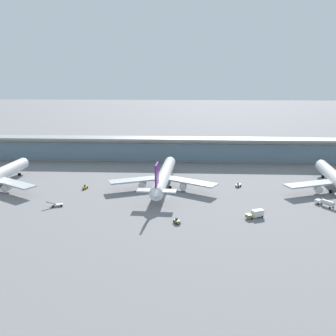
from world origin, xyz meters
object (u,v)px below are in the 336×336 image
Objects in this scene: airliner_centre_stand at (164,176)px; service_truck_near_nose_olive at (177,221)px; service_truck_under_wing_white at (57,205)px; service_truck_mid_apron_white at (238,185)px; service_truck_at_far_stand_yellow at (85,187)px; service_truck_on_taxiway_olive at (256,214)px; service_truck_by_tail_white at (326,203)px.

airliner_centre_stand is 45.15m from service_truck_near_nose_olive.
service_truck_under_wing_white is (-51.66, 15.50, -0.07)m from service_truck_near_nose_olive.
service_truck_mid_apron_white is 1.01× the size of service_truck_at_far_stand_yellow.
airliner_centre_stand is 21.51× the size of service_truck_at_far_stand_yellow.
service_truck_under_wing_white is 82.99m from service_truck_on_taxiway_olive.
service_truck_under_wing_white is at bearing -146.88° from airliner_centre_stand.
service_truck_near_nose_olive is 0.40× the size of service_truck_by_tail_white.
service_truck_by_tail_white is 110.58m from service_truck_at_far_stand_yellow.
airliner_centre_stand is 38.93m from service_truck_at_far_stand_yellow.
service_truck_by_tail_white reaches higher than service_truck_at_far_stand_yellow.
service_truck_on_taxiway_olive is at bearing -23.31° from service_truck_at_far_stand_yellow.
service_truck_by_tail_white is at bearing -37.73° from service_truck_mid_apron_white.
service_truck_near_nose_olive is at bearing -166.92° from service_truck_on_taxiway_olive.
service_truck_mid_apron_white is 0.39× the size of service_truck_by_tail_white.
service_truck_by_tail_white is 2.63× the size of service_truck_at_far_stand_yellow.
service_truck_mid_apron_white and service_truck_at_far_stand_yellow have the same top height.
service_truck_under_wing_white is (-44.03, -28.73, -4.94)m from airliner_centre_stand.
service_truck_on_taxiway_olive is (38.53, -37.05, -4.05)m from airliner_centre_stand.
service_truck_under_wing_white is 114.74m from service_truck_by_tail_white.
airliner_centre_stand reaches higher than service_truck_under_wing_white.
service_truck_by_tail_white reaches higher than service_truck_under_wing_white.
airliner_centre_stand is at bearing 5.78° from service_truck_at_far_stand_yellow.
airliner_centre_stand reaches higher than service_truck_on_taxiway_olive.
service_truck_on_taxiway_olive reaches higher than service_truck_by_tail_white.
service_truck_mid_apron_white is at bearing 142.27° from service_truck_by_tail_white.
service_truck_near_nose_olive and service_truck_mid_apron_white have the same top height.
airliner_centre_stand is 8.19× the size of service_truck_by_tail_white.
service_truck_under_wing_white is 2.15× the size of service_truck_at_far_stand_yellow.
service_truck_near_nose_olive is at bearing -16.70° from service_truck_under_wing_white.
service_truck_on_taxiway_olive reaches higher than service_truck_at_far_stand_yellow.
service_truck_at_far_stand_yellow is (-75.49, -7.08, 0.00)m from service_truck_mid_apron_white.
service_truck_at_far_stand_yellow is (-46.06, 40.34, 0.00)m from service_truck_near_nose_olive.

